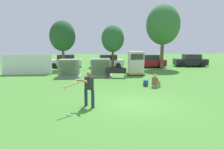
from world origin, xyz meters
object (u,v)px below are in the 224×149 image
parked_car_right_of_center (149,61)px  parked_car_leftmost (65,61)px  parked_car_left_of_center (107,62)px  sports_ball (68,114)px  generator_enclosure (136,63)px  transformer_west (69,68)px  park_bench (116,72)px  batter (88,87)px  parked_car_rightmost (191,61)px  seated_spectator (155,82)px  backpack (146,83)px  transformer_mid_west (100,68)px

parked_car_right_of_center → parked_car_leftmost: bearing=175.6°
parked_car_left_of_center → sports_ball: bearing=-98.5°
generator_enclosure → parked_car_leftmost: generator_enclosure is taller
parked_car_leftmost → parked_car_left_of_center: (5.36, -0.51, 0.00)m
sports_ball → parked_car_right_of_center: parked_car_right_of_center is taller
generator_enclosure → parked_car_right_of_center: generator_enclosure is taller
transformer_west → parked_car_right_of_center: size_ratio=0.49×
parked_car_right_of_center → park_bench: bearing=-123.0°
sports_ball → parked_car_left_of_center: bearing=81.5°
batter → parked_car_rightmost: 21.01m
seated_spectator → park_bench: bearing=120.5°
parked_car_rightmost → transformer_west: bearing=-153.8°
backpack → parked_car_right_of_center: 11.75m
parked_car_right_of_center → parked_car_left_of_center: bearing=176.8°
transformer_west → batter: 9.37m
transformer_west → seated_spectator: transformer_west is taller
park_bench → parked_car_right_of_center: 9.10m
backpack → parked_car_right_of_center: (3.18, 11.30, 0.54)m
parked_car_leftmost → parked_car_rightmost: size_ratio=1.01×
sports_ball → batter: bearing=52.9°
generator_enclosure → parked_car_rightmost: 11.05m
transformer_west → parked_car_leftmost: size_ratio=0.48×
generator_enclosure → parked_car_rightmost: (8.73, 6.77, -0.38)m
sports_ball → backpack: (4.78, 5.65, 0.17)m
generator_enclosure → sports_ball: (-5.06, -10.89, -1.09)m
park_bench → sports_ball: (-3.00, -9.32, -0.49)m
sports_ball → transformer_west: bearing=97.1°
generator_enclosure → park_bench: (-2.06, -1.57, -0.60)m
generator_enclosure → parked_car_leftmost: (-7.83, 6.88, -0.38)m
generator_enclosure → parked_car_left_of_center: generator_enclosure is taller
backpack → parked_car_leftmost: size_ratio=0.10×
generator_enclosure → park_bench: 2.66m
transformer_west → batter: size_ratio=1.21×
generator_enclosure → parked_car_left_of_center: (-2.47, 6.36, -0.38)m
sports_ball → parked_car_leftmost: size_ratio=0.02×
generator_enclosure → sports_ball: bearing=-114.9°
transformer_west → parked_car_leftmost: 7.68m
transformer_mid_west → parked_car_left_of_center: 6.75m
sports_ball → backpack: 7.40m
transformer_west → park_bench: size_ratio=1.14×
sports_ball → backpack: backpack is taller
batter → parked_car_left_of_center: (1.75, 16.14, -0.22)m
parked_car_leftmost → parked_car_rightmost: bearing=-0.4°
transformer_west → park_bench: 4.38m
park_bench → transformer_west: bearing=167.9°
park_bench → sports_ball: 9.81m
park_bench → sports_ball: size_ratio=20.47×
parked_car_right_of_center → parked_car_rightmost: bearing=7.0°
transformer_mid_west → parked_car_right_of_center: size_ratio=0.49×
batter → parked_car_left_of_center: 16.24m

